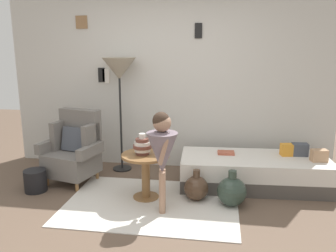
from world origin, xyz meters
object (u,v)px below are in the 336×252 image
(armchair, at_px, (74,150))
(magazine_basket, at_px, (35,181))
(side_table, at_px, (146,167))
(vase_striped, at_px, (142,146))
(daybed, at_px, (254,171))
(demijohn_near, at_px, (196,188))
(demijohn_far, at_px, (232,191))
(floor_lamp, at_px, (119,72))
(book_on_daybed, at_px, (226,153))
(person_child, at_px, (162,149))

(armchair, relative_size, magazine_basket, 3.46)
(side_table, bearing_deg, armchair, 159.26)
(armchair, relative_size, vase_striped, 3.83)
(daybed, distance_m, demijohn_near, 0.90)
(demijohn_far, bearing_deg, side_table, 177.24)
(vase_striped, relative_size, floor_lamp, 0.15)
(daybed, relative_size, demijohn_near, 5.10)
(vase_striped, relative_size, demijohn_near, 0.66)
(armchair, xyz_separation_m, floor_lamp, (0.50, 0.53, 1.01))
(demijohn_near, bearing_deg, armchair, 167.64)
(armchair, xyz_separation_m, magazine_basket, (-0.36, -0.42, -0.30))
(floor_lamp, bearing_deg, book_on_daybed, -10.17)
(armchair, xyz_separation_m, demijohn_near, (1.68, -0.37, -0.29))
(side_table, distance_m, floor_lamp, 1.52)
(side_table, xyz_separation_m, demijohn_far, (1.02, -0.05, -0.22))
(person_child, bearing_deg, demijohn_near, 45.97)
(floor_lamp, relative_size, magazine_basket, 5.90)
(book_on_daybed, bearing_deg, demijohn_far, -84.52)
(magazine_basket, bearing_deg, vase_striped, 0.31)
(armchair, bearing_deg, side_table, -20.74)
(side_table, distance_m, demijohn_far, 1.05)
(daybed, relative_size, vase_striped, 7.66)
(person_child, xyz_separation_m, demijohn_near, (0.35, 0.36, -0.57))
(floor_lamp, height_order, book_on_daybed, floor_lamp)
(side_table, bearing_deg, demijohn_far, -2.76)
(book_on_daybed, xyz_separation_m, magazine_basket, (-2.39, -0.68, -0.28))
(floor_lamp, distance_m, demijohn_near, 1.97)
(side_table, relative_size, floor_lamp, 0.35)
(armchair, height_order, side_table, armchair)
(vase_striped, relative_size, demijohn_far, 0.59)
(side_table, xyz_separation_m, magazine_basket, (-1.43, -0.02, -0.26))
(side_table, distance_m, book_on_daybed, 1.16)
(person_child, bearing_deg, floor_lamp, 123.36)
(demijohn_near, xyz_separation_m, magazine_basket, (-2.04, -0.05, -0.01))
(person_child, bearing_deg, side_table, 128.51)
(daybed, bearing_deg, floor_lamp, 169.44)
(side_table, distance_m, person_child, 0.53)
(floor_lamp, height_order, person_child, floor_lamp)
(demijohn_far, bearing_deg, armchair, 167.73)
(demijohn_near, distance_m, demijohn_far, 0.43)
(vase_striped, bearing_deg, daybed, 23.39)
(daybed, bearing_deg, vase_striped, -156.61)
(armchair, height_order, person_child, person_child)
(book_on_daybed, height_order, demijohn_near, book_on_daybed)
(book_on_daybed, relative_size, demijohn_far, 0.52)
(demijohn_near, height_order, demijohn_far, demijohn_far)
(armchair, distance_m, book_on_daybed, 2.05)
(daybed, bearing_deg, book_on_daybed, 167.86)
(armchair, xyz_separation_m, demijohn_far, (2.10, -0.46, -0.26))
(vase_striped, relative_size, book_on_daybed, 1.15)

